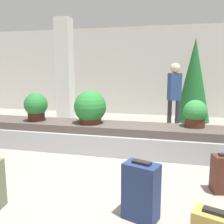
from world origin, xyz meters
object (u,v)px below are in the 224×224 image
(decorated_tree, at_px, (194,80))
(traveler_0, at_px, (174,91))
(suitcase_1, at_px, (224,174))
(potted_plant_2, at_px, (195,114))
(pillar, at_px, (65,72))
(suitcase_2, at_px, (141,191))
(potted_plant_1, at_px, (90,108))
(potted_plant_0, at_px, (36,107))

(decorated_tree, bearing_deg, traveler_0, -121.70)
(suitcase_1, height_order, potted_plant_2, potted_plant_2)
(pillar, relative_size, potted_plant_2, 6.06)
(suitcase_1, relative_size, suitcase_2, 0.81)
(pillar, xyz_separation_m, potted_plant_1, (1.63, -2.43, -0.73))
(suitcase_2, bearing_deg, potted_plant_1, 139.87)
(suitcase_1, distance_m, decorated_tree, 4.18)
(potted_plant_2, xyz_separation_m, traveler_0, (-0.40, 1.64, 0.30))
(traveler_0, xyz_separation_m, decorated_tree, (0.53, 0.86, 0.24))
(suitcase_2, height_order, decorated_tree, decorated_tree)
(potted_plant_0, bearing_deg, suitcase_1, -20.55)
(pillar, height_order, potted_plant_1, pillar)
(potted_plant_1, relative_size, decorated_tree, 0.27)
(potted_plant_1, bearing_deg, traveler_0, 46.79)
(decorated_tree, bearing_deg, potted_plant_2, -93.01)
(suitcase_1, relative_size, traveler_0, 0.30)
(suitcase_1, distance_m, suitcase_2, 1.35)
(potted_plant_0, relative_size, decorated_tree, 0.24)
(suitcase_1, xyz_separation_m, potted_plant_1, (-2.37, 1.38, 0.61))
(suitcase_2, relative_size, decorated_tree, 0.27)
(pillar, bearing_deg, potted_plant_0, -80.62)
(pillar, height_order, traveler_0, pillar)
(suitcase_1, xyz_separation_m, decorated_tree, (-0.15, 4.03, 1.09))
(potted_plant_0, xyz_separation_m, decorated_tree, (3.44, 2.69, 0.49))
(suitcase_1, bearing_deg, decorated_tree, 79.76)
(potted_plant_2, distance_m, traveler_0, 1.72)
(potted_plant_2, distance_m, decorated_tree, 2.57)
(suitcase_2, distance_m, traveler_0, 4.15)
(potted_plant_2, relative_size, traveler_0, 0.29)
(potted_plant_1, height_order, potted_plant_2, potted_plant_1)
(suitcase_1, height_order, potted_plant_0, potted_plant_0)
(pillar, distance_m, potted_plant_0, 2.60)
(potted_plant_0, bearing_deg, potted_plant_1, 1.51)
(pillar, distance_m, suitcase_2, 5.70)
(suitcase_1, xyz_separation_m, traveler_0, (-0.68, 3.17, 0.85))
(potted_plant_0, bearing_deg, pillar, 99.38)
(potted_plant_0, relative_size, potted_plant_1, 0.90)
(pillar, xyz_separation_m, decorated_tree, (3.85, 0.23, -0.24))
(potted_plant_0, distance_m, decorated_tree, 4.39)
(potted_plant_2, bearing_deg, decorated_tree, 86.99)
(pillar, relative_size, decorated_tree, 1.26)
(pillar, height_order, suitcase_2, pillar)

